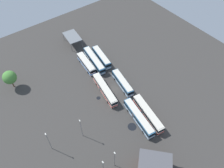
# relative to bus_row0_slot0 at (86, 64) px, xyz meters

# --- Properties ---
(ground_plane) EXTENTS (112.68, 112.68, 0.00)m
(ground_plane) POSITION_rel_bus_row0_slot0_xyz_m (16.21, 1.74, -1.81)
(ground_plane) COLOR #383533
(bus_row0_slot0) EXTENTS (12.17, 3.73, 3.41)m
(bus_row0_slot0) POSITION_rel_bus_row0_slot0_xyz_m (0.00, 0.00, 0.00)
(bus_row0_slot0) COLOR silver
(bus_row0_slot0) RESTS_ON ground_plane
(bus_row0_slot1) EXTENTS (15.61, 4.71, 3.41)m
(bus_row0_slot1) POSITION_rel_bus_row0_slot0_xyz_m (0.26, 3.64, 0.00)
(bus_row0_slot1) COLOR teal
(bus_row0_slot1) RESTS_ON ground_plane
(bus_row0_slot2) EXTENTS (12.87, 4.40, 3.41)m
(bus_row0_slot2) POSITION_rel_bus_row0_slot0_xyz_m (0.66, 7.11, 0.00)
(bus_row0_slot2) COLOR teal
(bus_row0_slot2) RESTS_ON ground_plane
(bus_row1_slot0) EXTENTS (15.62, 4.99, 3.41)m
(bus_row1_slot0) POSITION_rel_bus_row0_slot0_xyz_m (15.60, -2.01, 0.00)
(bus_row1_slot0) COLOR silver
(bus_row1_slot0) RESTS_ON ground_plane
(bus_row1_slot2) EXTENTS (12.75, 4.63, 3.41)m
(bus_row1_slot2) POSITION_rel_bus_row0_slot0_xyz_m (16.94, 5.24, 0.00)
(bus_row1_slot2) COLOR teal
(bus_row1_slot2) RESTS_ON ground_plane
(bus_row2_slot1) EXTENTS (15.61, 4.80, 3.41)m
(bus_row2_slot1) POSITION_rel_bus_row0_slot0_xyz_m (32.13, -0.09, 0.00)
(bus_row2_slot1) COLOR teal
(bus_row2_slot1) RESTS_ON ground_plane
(bus_row2_slot2) EXTENTS (15.61, 5.09, 3.41)m
(bus_row2_slot2) POSITION_rel_bus_row0_slot0_xyz_m (32.83, 3.47, 0.00)
(bus_row2_slot2) COLOR silver
(bus_row2_slot2) RESTS_ON ground_plane
(maintenance_shelter) EXTENTS (9.80, 6.72, 4.23)m
(maintenance_shelter) POSITION_rel_bus_row0_slot0_xyz_m (-16.13, 3.24, 2.20)
(maintenance_shelter) COLOR slate
(maintenance_shelter) RESTS_ON ground_plane
(lamp_post_by_building) EXTENTS (0.56, 0.28, 9.18)m
(lamp_post_by_building) POSITION_rel_bus_row0_slot0_xyz_m (25.61, -18.06, 3.20)
(lamp_post_by_building) COLOR slate
(lamp_post_by_building) RESTS_ON ground_plane
(lamp_post_mid_lot) EXTENTS (0.56, 0.28, 8.51)m
(lamp_post_mid_lot) POSITION_rel_bus_row0_slot0_xyz_m (39.50, -19.74, 2.86)
(lamp_post_mid_lot) COLOR slate
(lamp_post_mid_lot) RESTS_ON ground_plane
(lamp_post_near_entrance) EXTENTS (0.56, 0.28, 8.60)m
(lamp_post_near_entrance) POSITION_rel_bus_row0_slot0_xyz_m (39.41, -15.78, 2.91)
(lamp_post_near_entrance) COLOR slate
(lamp_post_near_entrance) RESTS_ON ground_plane
(lamp_post_far_corner) EXTENTS (0.56, 0.28, 9.32)m
(lamp_post_far_corner) POSITION_rel_bus_row0_slot0_xyz_m (23.67, -28.02, 3.27)
(lamp_post_far_corner) COLOR slate
(lamp_post_far_corner) RESTS_ON ground_plane
(tree_east_edge) EXTENTS (5.05, 5.05, 7.63)m
(tree_east_edge) POSITION_rel_bus_row0_slot0_xyz_m (-7.81, -27.89, 3.28)
(tree_east_edge) COLOR brown
(tree_east_edge) RESTS_ON ground_plane
(puddle_near_shelter) EXTENTS (1.55, 1.55, 0.01)m
(puddle_near_shelter) POSITION_rel_bus_row0_slot0_xyz_m (16.23, -5.35, -1.80)
(puddle_near_shelter) COLOR black
(puddle_near_shelter) RESTS_ON ground_plane
(puddle_centre_drain) EXTENTS (2.99, 2.99, 0.01)m
(puddle_centre_drain) POSITION_rel_bus_row0_slot0_xyz_m (32.78, -3.27, -1.80)
(puddle_centre_drain) COLOR black
(puddle_centre_drain) RESTS_ON ground_plane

